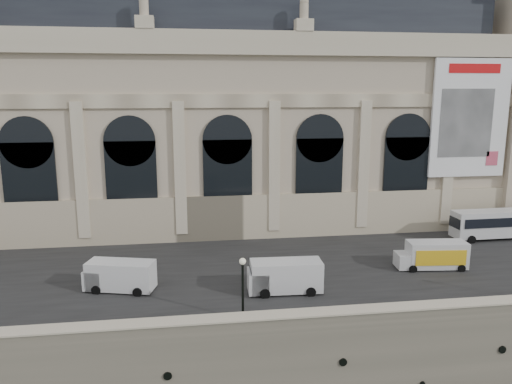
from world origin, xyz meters
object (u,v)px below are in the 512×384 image
van_b (281,277)px  box_truck (433,255)px  bus_right (501,223)px  lamp_left (243,290)px  van_c (117,276)px

van_b → box_truck: (14.75, 3.42, -0.06)m
bus_right → van_b: bearing=-157.4°
box_truck → lamp_left: bearing=-156.8°
box_truck → lamp_left: 20.06m
lamp_left → box_truck: bearing=23.2°
van_b → box_truck: van_b is taller
box_truck → lamp_left: size_ratio=1.41×
bus_right → van_b: bus_right is taller
van_b → lamp_left: bearing=-129.3°
van_b → van_c: 13.40m
box_truck → lamp_left: lamp_left is taller
van_c → box_truck: size_ratio=0.91×
van_c → box_truck: bearing=2.3°
van_b → van_c: bearing=170.1°
van_b → bus_right: bearing=22.6°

